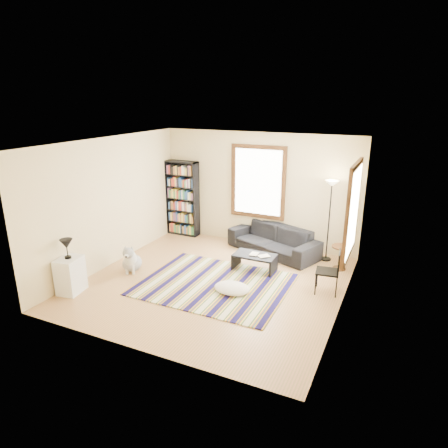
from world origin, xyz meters
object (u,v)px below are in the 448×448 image
at_px(sofa, 273,240).
at_px(floor_cushion, 232,288).
at_px(coffee_table, 255,262).
at_px(floor_lamp, 329,221).
at_px(folding_chair, 327,272).
at_px(side_table, 340,258).
at_px(bookshelf, 182,198).
at_px(dog, 132,258).
at_px(white_cabinet, 70,275).

distance_m(sofa, floor_cushion, 2.30).
bearing_deg(coffee_table, floor_lamp, 43.83).
distance_m(floor_lamp, folding_chair, 1.72).
bearing_deg(side_table, folding_chair, -92.39).
bearing_deg(bookshelf, dog, -84.70).
bearing_deg(dog, sofa, 21.98).
xyz_separation_m(coffee_table, folding_chair, (1.61, -0.37, 0.25)).
xyz_separation_m(floor_lamp, dog, (-3.67, -2.39, -0.63)).
height_order(side_table, white_cabinet, white_cabinet).
xyz_separation_m(bookshelf, coffee_table, (2.62, -1.41, -0.82)).
bearing_deg(dog, floor_cushion, -21.34).
relative_size(coffee_table, side_table, 1.67).
xyz_separation_m(coffee_table, floor_lamp, (1.29, 1.24, 0.75)).
xyz_separation_m(folding_chair, white_cabinet, (-4.45, -2.06, -0.08)).
bearing_deg(floor_lamp, floor_cushion, -118.82).
bearing_deg(floor_lamp, white_cabinet, -138.37).
height_order(sofa, dog, sofa).
distance_m(floor_cushion, floor_lamp, 2.85).
height_order(bookshelf, dog, bookshelf).
distance_m(sofa, coffee_table, 1.15).
distance_m(floor_cushion, white_cabinet, 3.11).
bearing_deg(coffee_table, white_cabinet, -139.43).
xyz_separation_m(bookshelf, side_table, (4.28, -0.58, -0.73)).
bearing_deg(side_table, sofa, 169.14).
bearing_deg(side_table, dog, -153.93).
bearing_deg(sofa, side_table, 9.65).
distance_m(floor_cushion, dog, 2.37).
bearing_deg(dog, bookshelf, 73.92).
xyz_separation_m(bookshelf, floor_lamp, (3.91, -0.17, -0.07)).
bearing_deg(coffee_table, folding_chair, -12.96).
height_order(bookshelf, white_cabinet, bookshelf).
bearing_deg(side_table, white_cabinet, -144.09).
relative_size(floor_lamp, side_table, 3.44).
bearing_deg(floor_lamp, dog, -146.95).
xyz_separation_m(floor_lamp, folding_chair, (0.32, -1.61, -0.50)).
relative_size(sofa, folding_chair, 2.60).
bearing_deg(white_cabinet, sofa, 41.41).
xyz_separation_m(sofa, floor_cushion, (-0.07, -2.29, -0.24)).
bearing_deg(dog, side_table, 4.70).
relative_size(coffee_table, white_cabinet, 1.29).
relative_size(bookshelf, floor_cushion, 2.80).
bearing_deg(side_table, coffee_table, -153.49).
distance_m(sofa, side_table, 1.65).
distance_m(coffee_table, white_cabinet, 3.74).
distance_m(coffee_table, floor_lamp, 1.94).
xyz_separation_m(floor_cushion, folding_chair, (1.63, 0.78, 0.34)).
height_order(folding_chair, white_cabinet, folding_chair).
xyz_separation_m(floor_cushion, side_table, (1.68, 1.98, 0.18)).
height_order(sofa, floor_lamp, floor_lamp).
xyz_separation_m(white_cabinet, dog, (0.46, 1.28, -0.05)).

